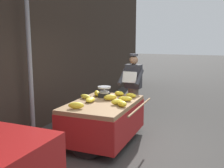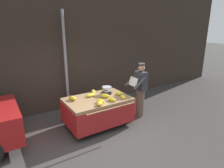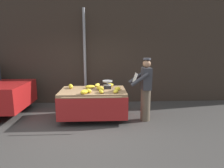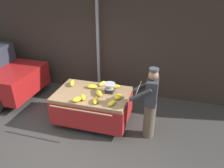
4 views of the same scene
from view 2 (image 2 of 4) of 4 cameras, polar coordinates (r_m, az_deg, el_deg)
name	(u,v)px [view 2 (image 2 of 4)]	position (r m, az deg, el deg)	size (l,w,h in m)	color
ground_plane	(107,145)	(4.96, -1.50, -17.47)	(60.00, 60.00, 0.00)	#383533
back_wall	(62,49)	(6.69, -14.47, 10.10)	(16.00, 0.24, 4.13)	#332821
street_pole	(66,63)	(6.41, -13.50, 5.98)	(0.09, 0.09, 3.27)	gray
banana_cart	(98,105)	(5.53, -4.23, -6.30)	(1.80, 1.37, 0.84)	#93704C
weighing_scale	(107,90)	(5.72, -1.53, -1.90)	(0.28, 0.28, 0.24)	black
banana_bunch_0	(93,92)	(5.86, -5.51, -2.23)	(0.11, 0.26, 0.10)	yellow
banana_bunch_1	(72,98)	(5.39, -11.60, -4.12)	(0.12, 0.29, 0.12)	yellow
banana_bunch_2	(100,103)	(4.96, -3.68, -5.74)	(0.15, 0.23, 0.11)	gold
banana_bunch_3	(119,93)	(5.69, 2.06, -2.74)	(0.16, 0.22, 0.10)	gold
banana_bunch_4	(100,101)	(5.11, -3.44, -5.04)	(0.11, 0.23, 0.11)	yellow
banana_bunch_5	(105,90)	(5.93, -2.07, -1.82)	(0.11, 0.29, 0.12)	gold
banana_bunch_6	(91,95)	(5.59, -6.31, -3.24)	(0.17, 0.28, 0.09)	yellow
banana_bunch_7	(123,97)	(5.43, 3.27, -3.77)	(0.12, 0.26, 0.09)	yellow
banana_bunch_8	(112,99)	(5.23, -0.06, -4.53)	(0.11, 0.28, 0.10)	yellow
banana_bunch_9	(105,96)	(5.46, -2.13, -3.48)	(0.13, 0.28, 0.12)	gold
vendor_person	(140,90)	(6.07, 8.29, -1.76)	(0.58, 0.51, 1.71)	brown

